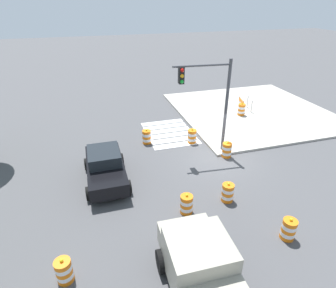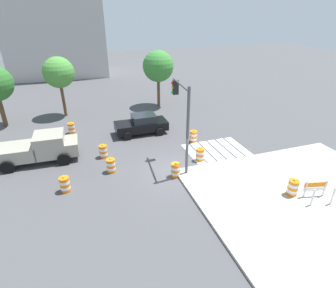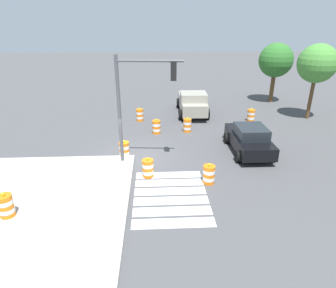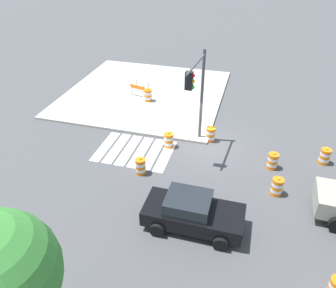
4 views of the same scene
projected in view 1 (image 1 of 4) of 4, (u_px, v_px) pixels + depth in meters
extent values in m
plane|color=#474749|center=(217.00, 157.00, 16.82)|extent=(120.00, 120.00, 0.00)
cube|color=#ADA89E|center=(252.00, 111.00, 23.36)|extent=(12.00, 12.00, 0.15)
cube|color=silver|center=(178.00, 145.00, 18.16)|extent=(0.60, 3.20, 0.02)
cube|color=silver|center=(174.00, 140.00, 18.80)|extent=(0.60, 3.20, 0.02)
cube|color=silver|center=(171.00, 135.00, 19.43)|extent=(0.60, 3.20, 0.02)
cube|color=silver|center=(168.00, 131.00, 20.07)|extent=(0.60, 3.20, 0.02)
cube|color=silver|center=(165.00, 126.00, 20.70)|extent=(0.60, 3.20, 0.02)
cube|color=silver|center=(162.00, 123.00, 21.34)|extent=(0.60, 3.20, 0.02)
cube|color=black|center=(106.00, 169.00, 14.42)|extent=(4.31, 1.86, 0.70)
cube|color=#1E2328|center=(104.00, 156.00, 14.33)|extent=(1.91, 1.61, 0.60)
cylinder|color=black|center=(129.00, 187.00, 13.68)|extent=(0.66, 0.24, 0.66)
cylinder|color=black|center=(89.00, 193.00, 13.21)|extent=(0.66, 0.24, 0.66)
cylinder|color=black|center=(121.00, 159.00, 15.96)|extent=(0.66, 0.24, 0.66)
cylinder|color=black|center=(87.00, 164.00, 15.49)|extent=(0.66, 0.24, 0.66)
cube|color=gray|center=(198.00, 259.00, 8.93)|extent=(1.96, 2.06, 1.50)
cube|color=gray|center=(187.00, 240.00, 10.01)|extent=(1.46, 1.94, 0.90)
cylinder|color=black|center=(162.00, 261.00, 9.74)|extent=(0.85, 0.33, 0.84)
cylinder|color=black|center=(216.00, 249.00, 10.20)|extent=(0.85, 0.33, 0.84)
cylinder|color=orange|center=(66.00, 278.00, 9.53)|extent=(0.56, 0.56, 0.18)
cylinder|color=white|center=(65.00, 274.00, 9.45)|extent=(0.56, 0.56, 0.18)
cylinder|color=orange|center=(64.00, 271.00, 9.36)|extent=(0.56, 0.56, 0.18)
cylinder|color=white|center=(63.00, 267.00, 9.28)|extent=(0.56, 0.56, 0.18)
cylinder|color=orange|center=(62.00, 264.00, 9.19)|extent=(0.56, 0.56, 0.18)
sphere|color=yellow|center=(61.00, 260.00, 9.12)|extent=(0.12, 0.12, 0.12)
cylinder|color=orange|center=(192.00, 141.00, 18.43)|extent=(0.56, 0.56, 0.18)
cylinder|color=white|center=(192.00, 139.00, 18.35)|extent=(0.56, 0.56, 0.18)
cylinder|color=orange|center=(192.00, 136.00, 18.26)|extent=(0.56, 0.56, 0.18)
cylinder|color=white|center=(192.00, 134.00, 18.18)|extent=(0.56, 0.56, 0.18)
cylinder|color=orange|center=(192.00, 131.00, 18.10)|extent=(0.56, 0.56, 0.18)
sphere|color=yellow|center=(192.00, 129.00, 18.02)|extent=(0.12, 0.12, 0.12)
cylinder|color=orange|center=(227.00, 199.00, 13.24)|extent=(0.56, 0.56, 0.18)
cylinder|color=white|center=(227.00, 196.00, 13.16)|extent=(0.56, 0.56, 0.18)
cylinder|color=orange|center=(228.00, 193.00, 13.07)|extent=(0.56, 0.56, 0.18)
cylinder|color=white|center=(228.00, 190.00, 12.99)|extent=(0.56, 0.56, 0.18)
cylinder|color=orange|center=(228.00, 186.00, 12.90)|extent=(0.56, 0.56, 0.18)
sphere|color=yellow|center=(229.00, 184.00, 12.83)|extent=(0.12, 0.12, 0.12)
cylinder|color=orange|center=(226.00, 155.00, 16.83)|extent=(0.56, 0.56, 0.18)
cylinder|color=white|center=(226.00, 153.00, 16.75)|extent=(0.56, 0.56, 0.18)
cylinder|color=orange|center=(227.00, 150.00, 16.66)|extent=(0.56, 0.56, 0.18)
cylinder|color=white|center=(227.00, 147.00, 16.58)|extent=(0.56, 0.56, 0.18)
cylinder|color=orange|center=(227.00, 145.00, 16.49)|extent=(0.56, 0.56, 0.18)
sphere|color=yellow|center=(228.00, 142.00, 16.42)|extent=(0.12, 0.12, 0.12)
cylinder|color=orange|center=(186.00, 211.00, 12.51)|extent=(0.56, 0.56, 0.18)
cylinder|color=white|center=(186.00, 207.00, 12.43)|extent=(0.56, 0.56, 0.18)
cylinder|color=orange|center=(186.00, 204.00, 12.34)|extent=(0.56, 0.56, 0.18)
cylinder|color=white|center=(187.00, 201.00, 12.26)|extent=(0.56, 0.56, 0.18)
cylinder|color=orange|center=(187.00, 198.00, 12.17)|extent=(0.56, 0.56, 0.18)
sphere|color=yellow|center=(187.00, 195.00, 12.10)|extent=(0.12, 0.12, 0.12)
cylinder|color=orange|center=(287.00, 236.00, 11.20)|extent=(0.56, 0.56, 0.18)
cylinder|color=white|center=(288.00, 233.00, 11.11)|extent=(0.56, 0.56, 0.18)
cylinder|color=orange|center=(289.00, 229.00, 11.03)|extent=(0.56, 0.56, 0.18)
cylinder|color=white|center=(289.00, 226.00, 10.94)|extent=(0.56, 0.56, 0.18)
cylinder|color=orange|center=(290.00, 222.00, 10.86)|extent=(0.56, 0.56, 0.18)
sphere|color=yellow|center=(291.00, 220.00, 10.79)|extent=(0.12, 0.12, 0.12)
cylinder|color=orange|center=(147.00, 142.00, 18.37)|extent=(0.56, 0.56, 0.18)
cylinder|color=white|center=(147.00, 139.00, 18.28)|extent=(0.56, 0.56, 0.18)
cylinder|color=orange|center=(147.00, 137.00, 18.20)|extent=(0.56, 0.56, 0.18)
cylinder|color=white|center=(147.00, 134.00, 18.11)|extent=(0.56, 0.56, 0.18)
cylinder|color=orange|center=(146.00, 132.00, 18.03)|extent=(0.56, 0.56, 0.18)
sphere|color=yellow|center=(146.00, 130.00, 17.96)|extent=(0.12, 0.12, 0.12)
cylinder|color=orange|center=(241.00, 114.00, 22.31)|extent=(0.56, 0.56, 0.18)
cylinder|color=white|center=(241.00, 112.00, 22.22)|extent=(0.56, 0.56, 0.18)
cylinder|color=orange|center=(241.00, 110.00, 22.14)|extent=(0.56, 0.56, 0.18)
cylinder|color=white|center=(242.00, 107.00, 22.05)|extent=(0.56, 0.56, 0.18)
cylinder|color=orange|center=(242.00, 105.00, 21.97)|extent=(0.56, 0.56, 0.18)
sphere|color=yellow|center=(242.00, 103.00, 21.90)|extent=(0.12, 0.12, 0.12)
cube|color=silver|center=(243.00, 106.00, 22.61)|extent=(0.08, 0.08, 1.00)
cube|color=silver|center=(252.00, 106.00, 22.64)|extent=(0.08, 0.08, 1.00)
cube|color=silver|center=(239.00, 102.00, 23.58)|extent=(0.08, 0.08, 1.00)
cube|color=silver|center=(248.00, 102.00, 23.61)|extent=(0.08, 0.08, 1.00)
cube|color=orange|center=(241.00, 101.00, 22.97)|extent=(1.27, 0.34, 0.28)
cube|color=white|center=(241.00, 105.00, 23.12)|extent=(1.27, 0.34, 0.20)
cylinder|color=#4C4C51|center=(226.00, 107.00, 16.11)|extent=(0.18, 0.18, 5.50)
cylinder|color=#4C4C51|center=(202.00, 65.00, 14.67)|extent=(0.39, 3.20, 0.12)
cube|color=black|center=(181.00, 75.00, 14.68)|extent=(0.38, 0.31, 0.90)
sphere|color=red|center=(182.00, 70.00, 14.38)|extent=(0.20, 0.20, 0.20)
sphere|color=#F2A514|center=(182.00, 76.00, 14.52)|extent=(0.20, 0.20, 0.20)
sphere|color=green|center=(182.00, 82.00, 14.66)|extent=(0.20, 0.20, 0.20)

